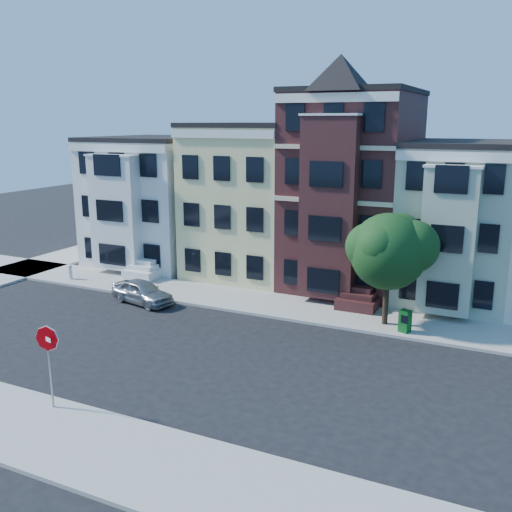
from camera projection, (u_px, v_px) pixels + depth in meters
The scene contains 12 objects.
ground at pixel (255, 367), 24.75m from camera, with size 120.00×120.00×0.00m, color black.
far_sidewalk at pixel (317, 311), 31.76m from camera, with size 60.00×4.00×0.15m, color #9E9B93.
near_sidewalk at pixel (144, 463), 17.71m from camera, with size 60.00×4.00×0.15m, color #9E9B93.
house_white at pixel (158, 202), 42.72m from camera, with size 8.00×9.00×9.00m, color silver.
house_yellow at pixel (254, 201), 39.26m from camera, with size 7.00×9.00×10.00m, color beige.
house_brown at pixel (353, 192), 36.10m from camera, with size 7.00×9.00×12.00m, color #3E1A19.
house_green at pixel (459, 223), 33.73m from camera, with size 6.00×9.00×9.00m, color #9EAB94.
street_tree at pixel (388, 257), 28.78m from camera, with size 6.16×6.16×7.17m, color #1B481A, non-canonical shape.
parked_car at pixel (142, 292), 33.25m from camera, with size 1.65×4.10×1.40m, color #A9ABB0.
newspaper_box at pixel (405, 321), 28.34m from camera, with size 0.51×0.45×1.13m, color #0D4E1A.
fire_hydrant at pixel (70, 273), 37.92m from camera, with size 0.27×0.27×0.77m, color beige.
stop_sign at pixel (50, 362), 20.60m from camera, with size 0.98×0.14×3.58m, color #C00006, non-canonical shape.
Camera 1 is at (9.92, -20.71, 10.43)m, focal length 40.00 mm.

